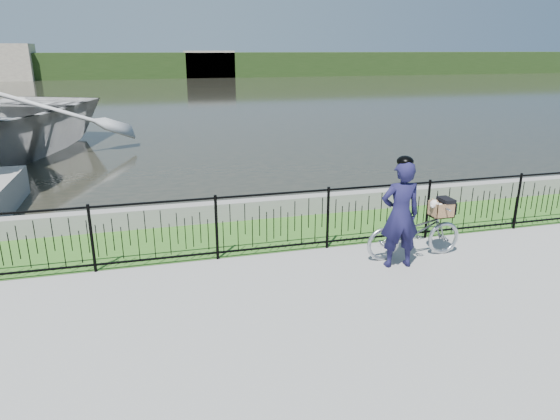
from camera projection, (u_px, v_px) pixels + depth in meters
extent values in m
plane|color=gray|center=(300.00, 294.00, 7.39)|extent=(120.00, 120.00, 0.00)
cube|color=#356720|center=(261.00, 234.00, 9.78)|extent=(60.00, 2.00, 0.01)
plane|color=black|center=(173.00, 97.00, 37.74)|extent=(120.00, 120.00, 0.00)
cube|color=gray|center=(251.00, 209.00, 10.64)|extent=(60.00, 0.30, 0.40)
cube|color=#253C17|center=(160.00, 65.00, 62.11)|extent=(120.00, 6.00, 3.00)
cube|color=#AC9F8A|center=(209.00, 64.00, 62.16)|extent=(6.00, 3.00, 3.20)
imported|color=#A7ACB3|center=(414.00, 232.00, 8.59)|extent=(1.75, 0.61, 0.92)
cube|color=black|center=(441.00, 216.00, 8.63)|extent=(0.38, 0.18, 0.02)
cube|color=#8F6642|center=(441.00, 215.00, 8.63)|extent=(0.35, 0.31, 0.01)
cube|color=#8F6642|center=(437.00, 206.00, 8.73)|extent=(0.35, 0.01, 0.25)
cube|color=#8F6642|center=(446.00, 211.00, 8.45)|extent=(0.35, 0.01, 0.25)
cube|color=#8F6642|center=(450.00, 208.00, 8.63)|extent=(0.01, 0.31, 0.25)
cube|color=#8F6642|center=(433.00, 210.00, 8.55)|extent=(0.01, 0.31, 0.25)
cube|color=black|center=(446.00, 200.00, 8.56)|extent=(0.19, 0.32, 0.06)
cube|color=black|center=(451.00, 207.00, 8.63)|extent=(0.02, 0.32, 0.20)
ellipsoid|color=silver|center=(440.00, 209.00, 8.58)|extent=(0.31, 0.22, 0.20)
sphere|color=silver|center=(434.00, 204.00, 8.50)|extent=(0.15, 0.15, 0.15)
sphere|color=silver|center=(432.00, 206.00, 8.48)|extent=(0.07, 0.07, 0.07)
sphere|color=black|center=(431.00, 207.00, 8.47)|extent=(0.02, 0.02, 0.02)
cone|color=#9D6D41|center=(433.00, 200.00, 8.54)|extent=(0.06, 0.08, 0.08)
cone|color=#9D6D41|center=(437.00, 201.00, 8.45)|extent=(0.06, 0.08, 0.08)
imported|color=#17153B|center=(400.00, 215.00, 8.09)|extent=(0.69, 0.49, 1.79)
ellipsoid|color=black|center=(404.00, 162.00, 7.82)|extent=(0.26, 0.29, 0.18)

